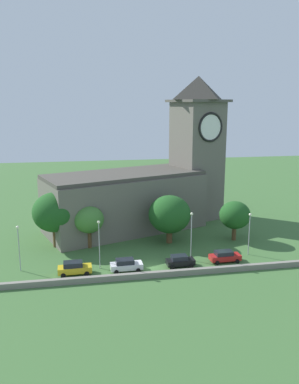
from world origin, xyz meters
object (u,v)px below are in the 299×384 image
tree_churchyard (55,212)px  car_red (225,256)px  car_white (126,265)px  streetlamp_west_mid (99,237)px  church (151,182)px  car_yellow (74,268)px  tree_by_tower (89,220)px  car_black (180,261)px  tree_riverside_west (235,215)px  tree_riverside_east (170,214)px  streetlamp_east_mid (250,227)px  streetlamp_west_end (18,241)px  streetlamp_central (191,229)px

tree_churchyard → car_red: bearing=-24.0°
car_white → streetlamp_west_mid: 5.61m
church → car_yellow: size_ratio=7.98×
church → tree_by_tower: church is taller
car_black → tree_riverside_west: (12.41, 9.71, 3.67)m
tree_churchyard → tree_by_tower: bearing=-15.3°
car_red → tree_riverside_east: size_ratio=0.56×
car_yellow → tree_churchyard: size_ratio=0.51×
car_white → streetlamp_east_mid: 20.59m
streetlamp_east_mid → tree_riverside_east: size_ratio=0.82×
streetlamp_east_mid → tree_churchyard: (-30.47, 9.31, 1.41)m
car_yellow → streetlamp_west_end: (-7.71, 2.71, 3.59)m
streetlamp_central → streetlamp_east_mid: bearing=4.0°
car_black → car_red: (7.17, 0.54, -0.00)m
church → car_white: 24.23m
church → streetlamp_west_mid: bearing=-119.4°
streetlamp_west_end → tree_churchyard: bearing=63.3°
car_white → tree_riverside_east: 14.42m
streetlamp_west_mid → tree_riverside_east: 15.46m
car_yellow → car_black: bearing=0.1°
car_black → streetlamp_east_mid: 12.81m
car_red → streetlamp_central: streetlamp_central is taller
car_black → tree_churchyard: 22.61m
car_yellow → car_white: car_yellow is taller
streetlamp_west_end → tree_riverside_west: bearing=11.2°
car_white → tree_riverside_east: (8.90, 10.54, 4.20)m
car_white → car_red: car_white is taller
church → car_red: bearing=-70.0°
church → tree_riverside_east: bearing=-83.5°
car_white → streetlamp_central: (10.32, 2.07, 4.15)m
car_yellow → streetlamp_central: (17.66, 1.99, 4.09)m
car_red → tree_churchyard: bearing=156.0°
streetlamp_west_end → streetlamp_east_mid: 35.12m
streetlamp_west_mid → streetlamp_west_end: bearing=173.8°
streetlamp_west_mid → streetlamp_east_mid: 23.78m
car_black → car_red: 7.20m
church → streetlamp_central: bearing=-82.2°
streetlamp_west_end → streetlamp_west_mid: 11.45m
car_white → car_red: (15.28, 0.66, -0.03)m
church → car_black: church is taller
tree_churchyard → tree_by_tower: tree_churchyard is taller
tree_churchyard → church: bearing=28.0°
car_white → tree_riverside_east: size_ratio=0.55×
car_black → tree_churchyard: size_ratio=0.45×
tree_churchyard → car_yellow: bearing=-75.7°
car_red → streetlamp_east_mid: 6.42m
streetlamp_east_mid → tree_riverside_east: tree_riverside_east is taller
car_black → tree_by_tower: size_ratio=0.59×
tree_by_tower → streetlamp_west_end: bearing=-142.7°
car_red → streetlamp_west_end: 30.62m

